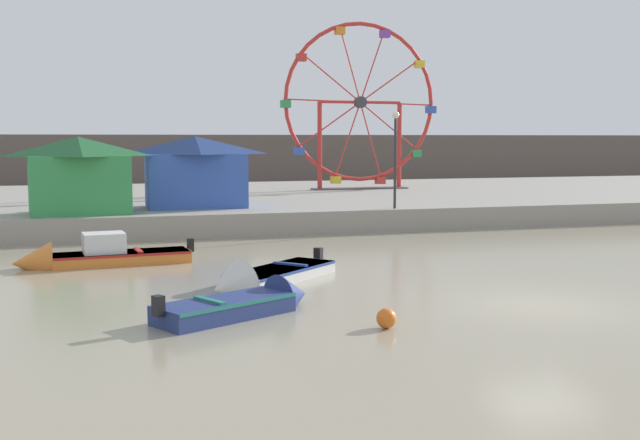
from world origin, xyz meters
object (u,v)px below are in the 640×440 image
(motorboat_navy_blue, at_px, (250,303))
(carnival_booth_green_kiosk, at_px, (79,174))
(mooring_buoy_orange, at_px, (386,318))
(motorboat_pale_grey, at_px, (259,278))
(ferris_wheel_red_frame, at_px, (360,106))
(motorboat_orange_hull, at_px, (89,257))
(carnival_booth_blue_tent, at_px, (195,170))
(promenade_lamp_near, at_px, (395,146))

(motorboat_navy_blue, xyz_separation_m, carnival_booth_green_kiosk, (-3.96, 15.54, 2.41))
(carnival_booth_green_kiosk, distance_m, mooring_buoy_orange, 19.13)
(motorboat_pale_grey, xyz_separation_m, ferris_wheel_red_frame, (11.40, 23.72, 5.87))
(motorboat_orange_hull, height_order, carnival_booth_blue_tent, carnival_booth_blue_tent)
(motorboat_navy_blue, xyz_separation_m, motorboat_orange_hull, (-3.64, 8.15, 0.05))
(ferris_wheel_red_frame, relative_size, carnival_booth_blue_tent, 2.12)
(motorboat_navy_blue, height_order, promenade_lamp_near, promenade_lamp_near)
(motorboat_pale_grey, height_order, promenade_lamp_near, promenade_lamp_near)
(motorboat_navy_blue, distance_m, mooring_buoy_orange, 3.42)
(motorboat_pale_grey, height_order, ferris_wheel_red_frame, ferris_wheel_red_frame)
(promenade_lamp_near, xyz_separation_m, mooring_buoy_orange, (-6.86, -16.42, -3.54))
(carnival_booth_green_kiosk, bearing_deg, mooring_buoy_orange, -75.39)
(motorboat_navy_blue, xyz_separation_m, mooring_buoy_orange, (2.53, -2.29, -0.02))
(motorboat_pale_grey, bearing_deg, carnival_booth_green_kiosk, -109.59)
(promenade_lamp_near, bearing_deg, motorboat_orange_hull, -155.34)
(motorboat_orange_hull, bearing_deg, motorboat_navy_blue, 109.03)
(ferris_wheel_red_frame, relative_size, promenade_lamp_near, 2.36)
(motorboat_navy_blue, relative_size, motorboat_orange_hull, 0.73)
(motorboat_navy_blue, distance_m, ferris_wheel_red_frame, 30.29)
(mooring_buoy_orange, bearing_deg, motorboat_pale_grey, 105.89)
(motorboat_navy_blue, height_order, carnival_booth_blue_tent, carnival_booth_blue_tent)
(carnival_booth_blue_tent, relative_size, mooring_buoy_orange, 10.82)
(ferris_wheel_red_frame, height_order, carnival_booth_blue_tent, ferris_wheel_red_frame)
(motorboat_navy_blue, relative_size, carnival_booth_green_kiosk, 0.94)
(motorboat_pale_grey, relative_size, ferris_wheel_red_frame, 0.46)
(motorboat_navy_blue, height_order, ferris_wheel_red_frame, ferris_wheel_red_frame)
(ferris_wheel_red_frame, relative_size, carnival_booth_green_kiosk, 2.22)
(carnival_booth_green_kiosk, bearing_deg, motorboat_pale_grey, -73.57)
(ferris_wheel_red_frame, height_order, promenade_lamp_near, ferris_wheel_red_frame)
(motorboat_pale_grey, relative_size, promenade_lamp_near, 1.08)
(motorboat_navy_blue, bearing_deg, carnival_booth_green_kiosk, 76.54)
(motorboat_navy_blue, distance_m, carnival_booth_green_kiosk, 16.21)
(mooring_buoy_orange, bearing_deg, ferris_wheel_red_frame, 71.52)
(carnival_booth_green_kiosk, bearing_deg, carnival_booth_blue_tent, 13.89)
(carnival_booth_blue_tent, height_order, promenade_lamp_near, promenade_lamp_near)
(carnival_booth_blue_tent, bearing_deg, promenade_lamp_near, -20.28)
(promenade_lamp_near, bearing_deg, motorboat_navy_blue, -123.61)
(motorboat_pale_grey, relative_size, carnival_booth_blue_tent, 0.97)
(motorboat_pale_grey, distance_m, carnival_booth_blue_tent, 14.18)
(carnival_booth_blue_tent, distance_m, mooring_buoy_orange, 19.78)
(motorboat_orange_hull, bearing_deg, carnival_booth_green_kiosk, -92.53)
(motorboat_orange_hull, height_order, motorboat_pale_grey, motorboat_orange_hull)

